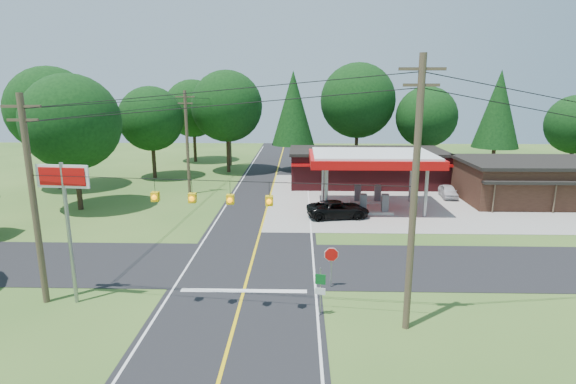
{
  "coord_description": "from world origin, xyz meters",
  "views": [
    {
      "loc": [
        2.84,
        -24.85,
        10.18
      ],
      "look_at": [
        2.0,
        7.0,
        2.8
      ],
      "focal_mm": 28.0,
      "sensor_mm": 36.0,
      "label": 1
    }
  ],
  "objects_px": {
    "big_stop_sign": "(65,200)",
    "octagonal_stop_sign": "(331,258)",
    "sedan_car": "(448,192)",
    "gas_canopy": "(372,160)",
    "suv_car": "(338,209)"
  },
  "relations": [
    {
      "from": "sedan_car",
      "to": "big_stop_sign",
      "type": "height_order",
      "value": "big_stop_sign"
    },
    {
      "from": "sedan_car",
      "to": "suv_car",
      "type": "bearing_deg",
      "value": -141.98
    },
    {
      "from": "suv_car",
      "to": "octagonal_stop_sign",
      "type": "distance_m",
      "value": 13.13
    },
    {
      "from": "gas_canopy",
      "to": "suv_car",
      "type": "relative_size",
      "value": 2.13
    },
    {
      "from": "big_stop_sign",
      "to": "octagonal_stop_sign",
      "type": "height_order",
      "value": "big_stop_sign"
    },
    {
      "from": "suv_car",
      "to": "sedan_car",
      "type": "xyz_separation_m",
      "value": [
        11.06,
        7.13,
        -0.1
      ]
    },
    {
      "from": "sedan_car",
      "to": "octagonal_stop_sign",
      "type": "relative_size",
      "value": 1.56
    },
    {
      "from": "octagonal_stop_sign",
      "to": "sedan_car",
      "type": "bearing_deg",
      "value": 58.18
    },
    {
      "from": "gas_canopy",
      "to": "suv_car",
      "type": "xyz_separation_m",
      "value": [
        -3.06,
        -3.0,
        -3.57
      ]
    },
    {
      "from": "suv_car",
      "to": "octagonal_stop_sign",
      "type": "height_order",
      "value": "octagonal_stop_sign"
    },
    {
      "from": "gas_canopy",
      "to": "octagonal_stop_sign",
      "type": "height_order",
      "value": "gas_canopy"
    },
    {
      "from": "sedan_car",
      "to": "octagonal_stop_sign",
      "type": "height_order",
      "value": "octagonal_stop_sign"
    },
    {
      "from": "gas_canopy",
      "to": "big_stop_sign",
      "type": "distance_m",
      "value": 24.78
    },
    {
      "from": "sedan_car",
      "to": "big_stop_sign",
      "type": "bearing_deg",
      "value": -133.25
    },
    {
      "from": "big_stop_sign",
      "to": "suv_car",
      "type": "bearing_deg",
      "value": 47.12
    }
  ]
}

